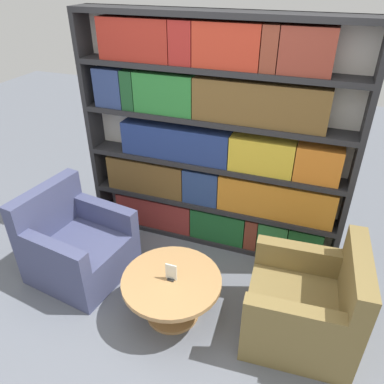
{
  "coord_description": "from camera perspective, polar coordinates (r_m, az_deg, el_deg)",
  "views": [
    {
      "loc": [
        0.96,
        -1.74,
        2.64
      ],
      "look_at": [
        0.03,
        0.81,
        0.97
      ],
      "focal_mm": 35.0,
      "sensor_mm": 36.0,
      "label": 1
    }
  ],
  "objects": [
    {
      "name": "coffee_table",
      "position": [
        3.26,
        -3.09,
        -14.57
      ],
      "size": [
        0.83,
        0.83,
        0.41
      ],
      "color": "#AD7F4C",
      "rests_on": "ground_plane"
    },
    {
      "name": "table_sign",
      "position": [
        3.13,
        -3.19,
        -12.24
      ],
      "size": [
        0.1,
        0.06,
        0.15
      ],
      "color": "black",
      "rests_on": "coffee_table"
    },
    {
      "name": "ground_plane",
      "position": [
        3.31,
        -5.68,
        -21.66
      ],
      "size": [
        14.0,
        14.0,
        0.0
      ],
      "primitive_type": "plane",
      "color": "slate"
    },
    {
      "name": "armchair_left",
      "position": [
        3.82,
        -17.17,
        -7.97
      ],
      "size": [
        0.94,
        0.92,
        0.88
      ],
      "rotation": [
        0.0,
        0.0,
        1.43
      ],
      "color": "#42476B",
      "rests_on": "ground_plane"
    },
    {
      "name": "armchair_right",
      "position": [
        3.25,
        16.95,
        -16.46
      ],
      "size": [
        0.88,
        0.86,
        0.88
      ],
      "rotation": [
        0.0,
        0.0,
        -1.5
      ],
      "color": "olive",
      "rests_on": "ground_plane"
    },
    {
      "name": "bookshelf",
      "position": [
        3.67,
        3.26,
        7.23
      ],
      "size": [
        2.65,
        0.3,
        2.32
      ],
      "color": "silver",
      "rests_on": "ground_plane"
    }
  ]
}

